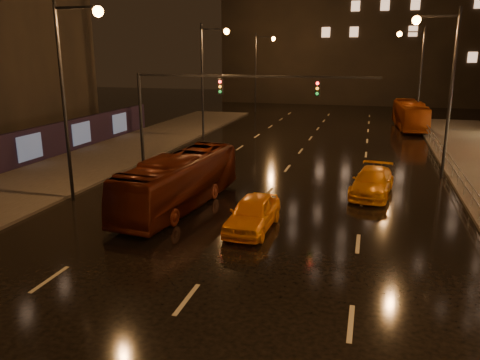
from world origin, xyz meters
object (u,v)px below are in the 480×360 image
object	(u,v)px
bus_curb	(410,115)
taxi_far	(372,182)
bus_red	(180,181)
taxi_near	(253,213)

from	to	relation	value
bus_curb	taxi_far	distance (m)	25.55
bus_red	taxi_near	bearing A→B (deg)	-20.01
bus_curb	taxi_far	world-z (taller)	bus_curb
bus_red	taxi_near	world-z (taller)	bus_red
taxi_near	taxi_far	bearing A→B (deg)	56.14
bus_red	bus_curb	bearing A→B (deg)	72.47
bus_red	bus_curb	size ratio (longest dim) A/B	0.95
bus_curb	taxi_far	xyz separation A→B (m)	(-3.53, -25.30, -0.69)
bus_curb	taxi_near	xyz separation A→B (m)	(-8.50, -32.10, -0.67)
bus_red	taxi_far	world-z (taller)	bus_red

